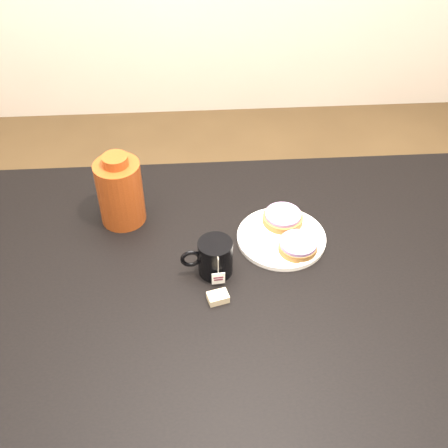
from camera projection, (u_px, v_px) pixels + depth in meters
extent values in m
plane|color=brown|center=(244.00, 435.00, 1.80)|extent=(4.00, 4.00, 0.00)
cube|color=black|center=(251.00, 282.00, 1.30)|extent=(1.40, 0.90, 0.04)
cylinder|color=black|center=(39.00, 279.00, 1.81)|extent=(0.06, 0.06, 0.71)
cylinder|color=black|center=(426.00, 261.00, 1.88)|extent=(0.06, 0.06, 0.71)
cylinder|color=white|center=(281.00, 238.00, 1.38)|extent=(0.22, 0.22, 0.01)
torus|color=white|center=(281.00, 236.00, 1.37)|extent=(0.21, 0.21, 0.01)
cylinder|color=brown|center=(283.00, 219.00, 1.41)|extent=(0.14, 0.14, 0.02)
cylinder|color=#95759E|center=(283.00, 215.00, 1.40)|extent=(0.13, 0.13, 0.01)
cylinder|color=brown|center=(298.00, 247.00, 1.33)|extent=(0.12, 0.12, 0.02)
cylinder|color=#95759E|center=(298.00, 243.00, 1.32)|extent=(0.12, 0.12, 0.01)
cylinder|color=black|center=(215.00, 257.00, 1.27)|extent=(0.09, 0.09, 0.09)
cylinder|color=black|center=(215.00, 246.00, 1.25)|extent=(0.07, 0.07, 0.00)
torus|color=black|center=(191.00, 259.00, 1.26)|extent=(0.05, 0.01, 0.05)
cylinder|color=beige|center=(218.00, 265.00, 1.23)|extent=(0.00, 0.00, 0.05)
cube|color=white|center=(218.00, 278.00, 1.26)|extent=(0.03, 0.00, 0.03)
cube|color=#C6B793|center=(218.00, 297.00, 1.23)|extent=(0.05, 0.04, 0.02)
cylinder|color=#5C210C|center=(120.00, 193.00, 1.38)|extent=(0.12, 0.12, 0.17)
cylinder|color=#5C210C|center=(115.00, 161.00, 1.32)|extent=(0.06, 0.06, 0.02)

